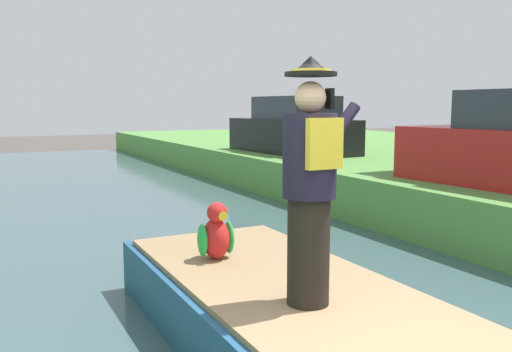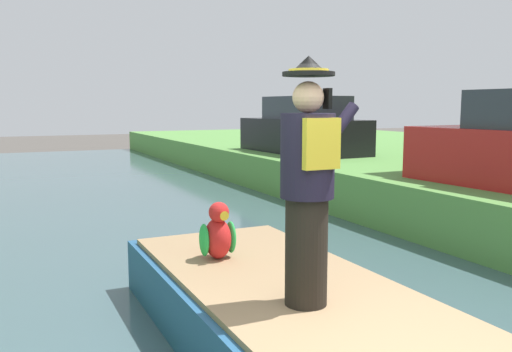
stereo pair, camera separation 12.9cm
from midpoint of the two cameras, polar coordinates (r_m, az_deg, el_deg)
The scene contains 4 objects.
boat at distance 4.86m, azimuth 3.64°, elevation -14.30°, with size 1.82×4.21×0.61m.
person_pirate at distance 3.97m, azimuth 6.48°, elevation -0.79°, with size 0.61×0.42×1.85m.
parrot_plush at distance 5.28m, azimuth -3.37°, elevation -6.20°, with size 0.36×0.35×0.57m.
parked_car_dark at distance 14.51m, azimuth 5.27°, elevation 4.98°, with size 1.92×4.09×1.50m.
Camera 2 is at (-2.15, -2.35, 2.20)m, focal length 37.62 mm.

